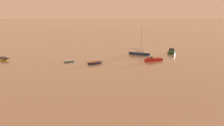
# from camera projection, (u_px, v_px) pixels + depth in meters

# --- Properties ---
(motorboat_moored_1) EXTENTS (2.73, 5.13, 1.85)m
(motorboat_moored_1) POSITION_uv_depth(u_px,v_px,m) (170.00, 52.00, 92.34)
(motorboat_moored_1) COLOR #23602D
(motorboat_moored_1) RESTS_ON ground
(rowboat_moored_1) EXTENTS (2.68, 2.79, 0.46)m
(rowboat_moored_1) POSITION_uv_depth(u_px,v_px,m) (68.00, 61.00, 76.85)
(rowboat_moored_1) COLOR #197084
(rowboat_moored_1) RESTS_ON ground
(sailboat_moored_0) EXTENTS (6.30, 5.36, 7.14)m
(sailboat_moored_0) POSITION_uv_depth(u_px,v_px,m) (138.00, 53.00, 89.48)
(sailboat_moored_0) COLOR navy
(sailboat_moored_0) RESTS_ON ground
(motorboat_moored_3) EXTENTS (4.64, 3.63, 1.54)m
(motorboat_moored_3) POSITION_uv_depth(u_px,v_px,m) (150.00, 60.00, 78.22)
(motorboat_moored_3) COLOR red
(motorboat_moored_3) RESTS_ON ground
(rowboat_moored_2) EXTENTS (3.63, 3.83, 0.62)m
(rowboat_moored_2) POSITION_uv_depth(u_px,v_px,m) (93.00, 63.00, 74.28)
(rowboat_moored_2) COLOR navy
(rowboat_moored_2) RESTS_ON ground
(rowboat_moored_3) EXTENTS (3.76, 4.71, 0.72)m
(rowboat_moored_3) POSITION_uv_depth(u_px,v_px,m) (2.00, 59.00, 79.73)
(rowboat_moored_3) COLOR gold
(rowboat_moored_3) RESTS_ON ground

